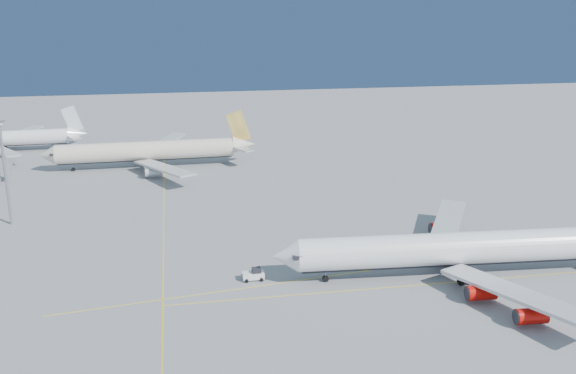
{
  "coord_description": "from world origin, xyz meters",
  "views": [
    {
      "loc": [
        -36.82,
        -115.38,
        50.11
      ],
      "look_at": [
        -10.28,
        29.64,
        7.0
      ],
      "focal_mm": 40.0,
      "sensor_mm": 36.0,
      "label": 1
    }
  ],
  "objects_px": {
    "airliner_third": "(1,139)",
    "light_mast": "(4,164)",
    "airliner_virgin": "(460,249)",
    "pushback_tug": "(254,275)",
    "airliner_etihad": "(151,151)"
  },
  "relations": [
    {
      "from": "airliner_virgin",
      "to": "pushback_tug",
      "type": "xyz_separation_m",
      "value": [
        -38.42,
        4.8,
        -4.22
      ]
    },
    {
      "from": "airliner_virgin",
      "to": "pushback_tug",
      "type": "height_order",
      "value": "airliner_virgin"
    },
    {
      "from": "light_mast",
      "to": "pushback_tug",
      "type": "bearing_deg",
      "value": -38.41
    },
    {
      "from": "pushback_tug",
      "to": "airliner_virgin",
      "type": "bearing_deg",
      "value": -8.13
    },
    {
      "from": "airliner_virgin",
      "to": "pushback_tug",
      "type": "distance_m",
      "value": 38.95
    },
    {
      "from": "airliner_third",
      "to": "pushback_tug",
      "type": "height_order",
      "value": "airliner_third"
    },
    {
      "from": "airliner_third",
      "to": "airliner_etihad",
      "type": "bearing_deg",
      "value": -33.27
    },
    {
      "from": "airliner_virgin",
      "to": "light_mast",
      "type": "relative_size",
      "value": 2.91
    },
    {
      "from": "airliner_etihad",
      "to": "airliner_third",
      "type": "xyz_separation_m",
      "value": [
        -50.69,
        30.47,
        -0.6
      ]
    },
    {
      "from": "airliner_etihad",
      "to": "pushback_tug",
      "type": "relative_size",
      "value": 16.25
    },
    {
      "from": "airliner_virgin",
      "to": "airliner_etihad",
      "type": "distance_m",
      "value": 110.57
    },
    {
      "from": "pushback_tug",
      "to": "airliner_third",
      "type": "bearing_deg",
      "value": 119.81
    },
    {
      "from": "airliner_etihad",
      "to": "airliner_third",
      "type": "relative_size",
      "value": 1.15
    },
    {
      "from": "light_mast",
      "to": "airliner_etihad",
      "type": "bearing_deg",
      "value": 57.15
    },
    {
      "from": "airliner_third",
      "to": "light_mast",
      "type": "height_order",
      "value": "light_mast"
    }
  ]
}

